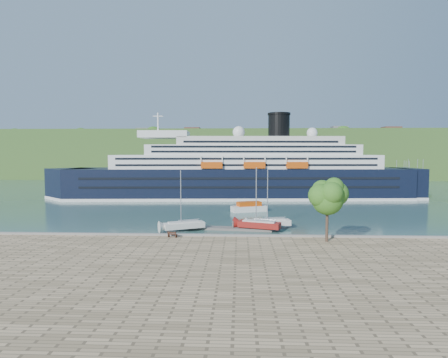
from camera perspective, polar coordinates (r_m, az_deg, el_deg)
ground at (r=53.83m, az=-1.41°, el=-9.68°), size 400.00×400.00×0.00m
promenade at (r=25.57m, az=-6.27°, el=-24.60°), size 220.00×60.00×1.00m
far_hillside at (r=197.22m, az=1.36°, el=3.79°), size 400.00×50.00×24.00m
quay_coping at (r=53.38m, az=-1.42°, el=-8.54°), size 220.00×0.50×0.30m
cruise_ship at (r=104.96m, az=2.25°, el=3.58°), size 107.28×21.83×23.93m
park_bench at (r=53.04m, az=-7.85°, el=-8.32°), size 1.51×0.98×0.90m
promenade_tree at (r=51.25m, az=15.47°, el=-4.15°), size 5.55×5.55×9.19m
floating_pontoon at (r=62.83m, az=-0.30°, el=-7.52°), size 16.69×4.01×0.37m
sailboat_white_near at (r=61.04m, az=-6.13°, el=-3.55°), size 7.51×4.94×9.48m
sailboat_red at (r=61.28m, az=5.40°, el=-3.32°), size 7.92×4.55×9.88m
sailboat_white_far at (r=63.40m, az=7.10°, el=-3.20°), size 7.72×3.42×9.64m
tender_launch at (r=81.73m, az=3.84°, el=-4.21°), size 8.22×5.14×2.15m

